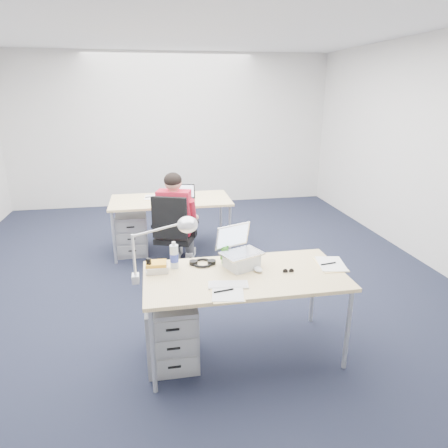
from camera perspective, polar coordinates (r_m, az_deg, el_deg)
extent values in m
plane|color=black|center=(4.73, -4.37, -8.21)|extent=(7.00, 7.00, 0.00)
cube|color=silver|center=(7.75, -7.51, 13.03)|extent=(6.00, 0.02, 2.80)
cube|color=silver|center=(1.09, 15.99, -23.94)|extent=(6.00, 0.02, 2.80)
cube|color=silver|center=(5.46, 28.72, 8.68)|extent=(0.02, 7.00, 2.80)
cube|color=white|center=(4.28, -5.39, 27.55)|extent=(6.00, 7.00, 0.01)
cube|color=#DCBD7F|center=(3.22, 2.97, -7.40)|extent=(1.60, 0.80, 0.03)
cylinder|color=#B7BABC|center=(3.04, -10.11, -17.50)|extent=(0.04, 0.04, 0.70)
cylinder|color=#B7BABC|center=(3.36, 17.26, -14.26)|extent=(0.04, 0.04, 0.70)
cylinder|color=#B7BABC|center=(3.63, -10.26, -11.03)|extent=(0.04, 0.04, 0.70)
cylinder|color=#B7BABC|center=(3.90, 12.59, -8.98)|extent=(0.04, 0.04, 0.70)
cube|color=#DCBD7F|center=(5.45, -7.64, 3.38)|extent=(1.60, 0.80, 0.03)
cylinder|color=#B7BABC|center=(5.24, -15.46, -1.94)|extent=(0.04, 0.04, 0.70)
cylinder|color=#B7BABC|center=(5.31, 0.84, -0.99)|extent=(0.04, 0.04, 0.70)
cylinder|color=#B7BABC|center=(5.90, -14.95, 0.40)|extent=(0.04, 0.04, 0.70)
cylinder|color=#B7BABC|center=(5.96, -0.46, 1.23)|extent=(0.04, 0.04, 0.70)
cylinder|color=black|center=(4.92, -6.80, -4.10)|extent=(0.04, 0.04, 0.39)
cube|color=black|center=(4.84, -6.89, -1.88)|extent=(0.55, 0.55, 0.07)
cube|color=black|center=(4.55, -7.80, 0.86)|extent=(0.40, 0.19, 0.48)
cube|color=red|center=(4.75, -7.11, 1.65)|extent=(0.43, 0.31, 0.53)
sphere|color=tan|center=(4.66, -7.29, 5.96)|extent=(0.20, 0.20, 0.20)
cube|color=gray|center=(3.38, -7.49, -14.80)|extent=(0.40, 0.50, 0.55)
cube|color=gray|center=(5.59, -12.98, -1.27)|extent=(0.40, 0.50, 0.55)
cube|color=white|center=(3.03, 0.61, -8.68)|extent=(0.31, 0.16, 0.02)
ellipsoid|color=white|center=(3.26, 4.89, -6.46)|extent=(0.07, 0.11, 0.04)
cylinder|color=#13173C|center=(3.29, 1.91, -5.38)|extent=(0.08, 0.08, 0.12)
cylinder|color=silver|center=(3.31, -7.14, -4.40)|extent=(0.09, 0.09, 0.23)
cube|color=silver|center=(3.29, -9.58, -6.07)|extent=(0.22, 0.20, 0.08)
cube|color=black|center=(3.25, -10.67, -5.91)|extent=(0.04, 0.03, 0.13)
cube|color=#FEDE93|center=(2.94, 0.36, -9.66)|extent=(0.27, 0.35, 0.01)
cube|color=#FEDE93|center=(3.49, 14.97, -5.62)|extent=(0.25, 0.33, 0.01)
cylinder|color=white|center=(5.66, -5.92, 4.65)|extent=(0.08, 0.08, 0.09)
cube|color=white|center=(5.56, -10.38, 3.74)|extent=(0.19, 0.27, 0.01)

